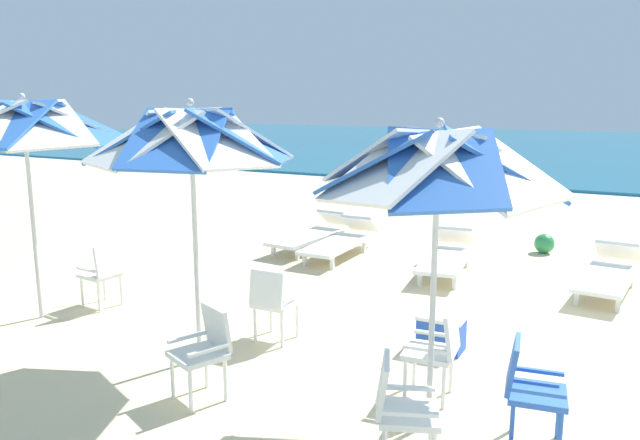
% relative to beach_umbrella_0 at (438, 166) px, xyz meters
% --- Properties ---
extents(ground_plane, '(80.00, 80.00, 0.00)m').
position_rel_beach_umbrella_0_xyz_m(ground_plane, '(0.50, 2.71, -2.22)').
color(ground_plane, beige).
extents(sea, '(80.00, 36.00, 0.10)m').
position_rel_beach_umbrella_0_xyz_m(sea, '(0.50, 32.75, -2.17)').
color(sea, '#19607F').
rests_on(sea, ground).
extents(surf_foam, '(80.00, 0.70, 0.01)m').
position_rel_beach_umbrella_0_xyz_m(surf_foam, '(0.50, 14.45, -2.21)').
color(surf_foam, white).
rests_on(surf_foam, ground).
extents(beach_umbrella_0, '(2.06, 2.06, 2.59)m').
position_rel_beach_umbrella_0_xyz_m(beach_umbrella_0, '(0.00, 0.00, 0.00)').
color(beach_umbrella_0, silver).
rests_on(beach_umbrella_0, ground).
extents(plastic_chair_0, '(0.53, 0.50, 0.87)m').
position_rel_beach_umbrella_0_xyz_m(plastic_chair_0, '(0.79, 0.07, -1.72)').
color(plastic_chair_0, blue).
rests_on(plastic_chair_0, ground).
extents(plastic_chair_1, '(0.51, 0.48, 0.87)m').
position_rel_beach_umbrella_0_xyz_m(plastic_chair_1, '(-0.10, 0.48, -1.72)').
color(plastic_chair_1, white).
rests_on(plastic_chair_1, ground).
extents(plastic_chair_2, '(0.59, 0.57, 0.87)m').
position_rel_beach_umbrella_0_xyz_m(plastic_chair_2, '(0.00, -0.71, -1.72)').
color(plastic_chair_2, white).
rests_on(plastic_chair_2, ground).
extents(beach_umbrella_1, '(2.10, 2.10, 2.74)m').
position_rel_beach_umbrella_0_xyz_m(beach_umbrella_1, '(-2.58, 0.15, 0.13)').
color(beach_umbrella_1, silver).
rests_on(beach_umbrella_1, ground).
extents(plastic_chair_3, '(0.58, 0.60, 0.87)m').
position_rel_beach_umbrella_0_xyz_m(plastic_chair_3, '(-1.98, -0.51, -1.72)').
color(plastic_chair_3, white).
rests_on(plastic_chair_3, ground).
extents(plastic_chair_4, '(0.45, 0.48, 0.87)m').
position_rel_beach_umbrella_0_xyz_m(plastic_chair_4, '(-2.16, 0.94, -1.72)').
color(plastic_chair_4, white).
rests_on(plastic_chair_4, ground).
extents(beach_umbrella_2, '(2.48, 2.48, 2.80)m').
position_rel_beach_umbrella_0_xyz_m(beach_umbrella_2, '(-5.19, 0.22, 0.21)').
color(beach_umbrella_2, silver).
rests_on(beach_umbrella_2, ground).
extents(plastic_chair_6, '(0.51, 0.48, 0.87)m').
position_rel_beach_umbrella_0_xyz_m(plastic_chair_6, '(-4.77, 0.90, -1.72)').
color(plastic_chair_6, white).
rests_on(plastic_chair_6, ground).
extents(sun_lounger_0, '(0.80, 2.19, 0.62)m').
position_rel_beach_umbrella_0_xyz_m(sun_lounger_0, '(1.09, 4.76, -1.94)').
color(sun_lounger_0, white).
rests_on(sun_lounger_0, ground).
extents(sun_lounger_1, '(0.90, 2.21, 0.62)m').
position_rel_beach_umbrella_0_xyz_m(sun_lounger_1, '(-1.25, 4.67, -1.94)').
color(sun_lounger_1, white).
rests_on(sun_lounger_1, ground).
extents(sun_lounger_2, '(0.65, 2.15, 0.62)m').
position_rel_beach_umbrella_0_xyz_m(sun_lounger_2, '(-3.20, 4.81, -1.94)').
color(sun_lounger_2, white).
rests_on(sun_lounger_2, ground).
extents(sun_lounger_3, '(0.81, 2.19, 0.62)m').
position_rel_beach_umbrella_0_xyz_m(sun_lounger_3, '(-3.92, 5.08, -1.94)').
color(sun_lounger_3, white).
rests_on(sun_lounger_3, ground).
extents(cooler_box, '(0.50, 0.34, 0.40)m').
position_rel_beach_umbrella_0_xyz_m(cooler_box, '(-0.39, 1.60, -2.01)').
color(cooler_box, blue).
rests_on(cooler_box, ground).
extents(beach_ball, '(0.35, 0.35, 0.35)m').
position_rel_beach_umbrella_0_xyz_m(beach_ball, '(-0.07, 6.75, -2.04)').
color(beach_ball, '#2D8C4C').
rests_on(beach_ball, ground).
extents(beachgoer_seated, '(0.30, 0.93, 0.92)m').
position_rel_beach_umbrella_0_xyz_m(beachgoer_seated, '(-1.77, 12.44, -1.92)').
color(beachgoer_seated, red).
rests_on(beachgoer_seated, ground).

